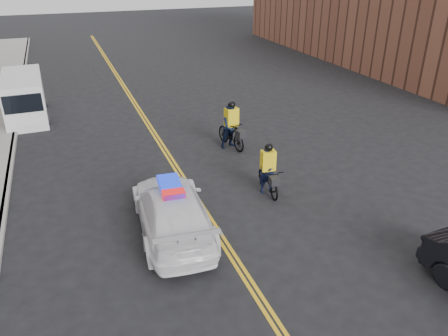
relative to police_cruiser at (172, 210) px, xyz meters
The scene contains 8 objects.
ground 1.45m from the police_cruiser, 17.32° to the right, with size 120.00×120.00×0.00m, color black.
center_line_left 7.74m from the police_cruiser, 81.64° to the left, with size 0.10×60.00×0.01m, color gold.
center_line_right 7.77m from the police_cruiser, 80.47° to the left, with size 0.10×60.00×0.01m, color gold.
curb 9.03m from the police_cruiser, 122.19° to the left, with size 0.20×60.00×0.15m, color gray.
police_cruiser is the anchor object (origin of this frame).
cargo_van 13.21m from the police_cruiser, 108.99° to the left, with size 2.08×5.11×2.11m.
cyclist_near 3.85m from the police_cruiser, 17.82° to the left, with size 0.83×1.90×1.81m.
cyclist_far 6.63m from the police_cruiser, 53.15° to the left, with size 1.02×2.08×2.04m.
Camera 1 is at (-3.64, -10.38, 7.39)m, focal length 35.00 mm.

